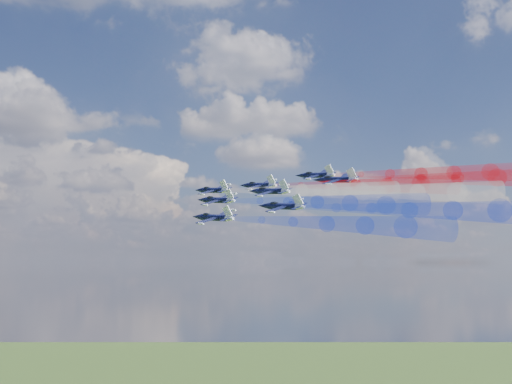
{
  "coord_description": "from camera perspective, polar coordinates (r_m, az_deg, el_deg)",
  "views": [
    {
      "loc": [
        -33.71,
        -146.19,
        133.26
      ],
      "look_at": [
        -10.01,
        0.32,
        151.01
      ],
      "focal_mm": 41.59,
      "sensor_mm": 36.0,
      "label": 1
    }
  ],
  "objects": [
    {
      "name": "jet_inner_left",
      "position": [
        146.72,
        -3.75,
        -0.79
      ],
      "size": [
        17.36,
        17.61,
        8.27
      ],
      "primitive_type": null,
      "rotation": [
        0.09,
        -0.36,
        0.65
      ],
      "color": "black"
    },
    {
      "name": "jet_outer_right",
      "position": [
        161.78,
        5.81,
        1.62
      ],
      "size": [
        17.36,
        17.61,
        8.27
      ],
      "primitive_type": null,
      "rotation": [
        0.09,
        -0.36,
        0.65
      ],
      "color": "black"
    },
    {
      "name": "trail_inner_left",
      "position": [
        126.64,
        5.96,
        -0.98
      ],
      "size": [
        35.29,
        41.92,
        9.93
      ],
      "primitive_type": null,
      "rotation": [
        0.09,
        -0.36,
        0.65
      ],
      "color": "blue"
    },
    {
      "name": "trail_outer_left",
      "position": [
        112.62,
        6.85,
        -2.99
      ],
      "size": [
        35.29,
        41.92,
        9.93
      ],
      "primitive_type": null,
      "rotation": [
        0.09,
        -0.36,
        0.65
      ],
      "color": "blue"
    },
    {
      "name": "jet_outer_left",
      "position": [
        132.58,
        -4.04,
        -2.47
      ],
      "size": [
        17.36,
        17.61,
        8.27
      ],
      "primitive_type": null,
      "rotation": [
        0.09,
        -0.36,
        0.65
      ],
      "color": "black"
    },
    {
      "name": "jet_rear_left",
      "position": [
        130.69,
        2.59,
        -1.38
      ],
      "size": [
        17.36,
        17.61,
        8.27
      ],
      "primitive_type": null,
      "rotation": [
        0.09,
        -0.36,
        0.65
      ],
      "color": "black"
    },
    {
      "name": "trail_center_third",
      "position": [
        126.62,
        11.96,
        0.02
      ],
      "size": [
        35.29,
        41.92,
        9.93
      ],
      "primitive_type": null,
      "rotation": [
        0.09,
        -0.36,
        0.65
      ],
      "color": "white"
    },
    {
      "name": "jet_rear_right",
      "position": [
        146.37,
        7.75,
        1.18
      ],
      "size": [
        17.36,
        17.61,
        8.27
      ],
      "primitive_type": null,
      "rotation": [
        0.09,
        -0.36,
        0.65
      ],
      "color": "black"
    },
    {
      "name": "trail_inner_right",
      "position": [
        141.75,
        9.59,
        0.67
      ],
      "size": [
        35.29,
        41.92,
        9.93
      ],
      "primitive_type": null,
      "rotation": [
        0.09,
        -0.36,
        0.65
      ],
      "color": "red"
    },
    {
      "name": "trail_lead",
      "position": [
        141.12,
        4.48,
        0.13
      ],
      "size": [
        35.29,
        41.92,
        9.93
      ],
      "primitive_type": null,
      "rotation": [
        0.09,
        -0.36,
        0.65
      ],
      "color": "white"
    },
    {
      "name": "trail_rear_left",
      "position": [
        113.78,
        14.59,
        -1.66
      ],
      "size": [
        35.29,
        41.92,
        9.93
      ],
      "primitive_type": null,
      "rotation": [
        0.09,
        -0.36,
        0.65
      ],
      "color": "blue"
    },
    {
      "name": "trail_outer_right",
      "position": [
        145.85,
        15.57,
        1.73
      ],
      "size": [
        35.29,
        41.92,
        9.93
      ],
      "primitive_type": null,
      "rotation": [
        0.09,
        -0.36,
        0.65
      ],
      "color": "red"
    },
    {
      "name": "trail_rear_right",
      "position": [
        131.63,
        18.84,
        1.25
      ],
      "size": [
        35.29,
        41.92,
        9.93
      ],
      "primitive_type": null,
      "rotation": [
        0.09,
        -0.36,
        0.65
      ],
      "color": "red"
    },
    {
      "name": "jet_inner_right",
      "position": [
        160.22,
        0.31,
        0.65
      ],
      "size": [
        17.36,
        17.61,
        8.27
      ],
      "primitive_type": null,
      "rotation": [
        0.09,
        -0.36,
        0.65
      ],
      "color": "black"
    },
    {
      "name": "jet_lead",
      "position": [
        161.57,
        -4.16,
        0.17
      ],
      "size": [
        17.36,
        17.61,
        8.27
      ],
      "primitive_type": null,
      "rotation": [
        0.09,
        -0.36,
        0.65
      ],
      "color": "black"
    },
    {
      "name": "jet_center_third",
      "position": [
        144.36,
        1.39,
        0.08
      ],
      "size": [
        17.36,
        17.61,
        8.27
      ],
      "primitive_type": null,
      "rotation": [
        0.09,
        -0.36,
        0.65
      ],
      "color": "black"
    }
  ]
}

